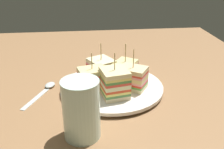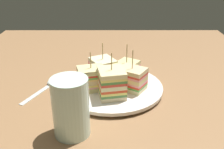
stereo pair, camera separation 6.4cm
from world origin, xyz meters
The scene contains 11 objects.
ground_plane centered at (0.00, 0.00, -0.90)cm, with size 114.41×95.85×1.80cm, color olive.
plate centered at (0.00, 0.00, 0.90)cm, with size 25.50×25.50×1.49cm.
sandwich_wedge_0 centered at (3.50, -3.81, 3.88)cm, with size 8.00×7.59×9.66cm.
sandwich_wedge_1 centered at (4.64, 2.28, 4.09)cm, with size 8.21×7.89×9.61cm.
sandwich_wedge_2 centered at (-1.75, 4.86, 4.25)cm, with size 6.36×7.38×9.50cm.
sandwich_wedge_3 centered at (-5.17, 0.37, 4.76)cm, with size 7.33×6.90×10.54cm.
sandwich_wedge_4 centered at (-1.84, -4.83, 4.22)cm, with size 7.44×7.92×10.02cm.
chip_pile centered at (-0.46, 1.11, 2.24)cm, with size 6.41×5.80×1.97cm.
salad_garnish centered at (9.41, -0.61, 2.10)cm, with size 7.81×7.39×1.51cm.
spoon centered at (2.10, 16.65, 0.39)cm, with size 13.16×7.36×1.00cm.
drinking_glass centered at (-17.17, 7.56, 4.97)cm, with size 6.92×6.92×11.58cm.
Camera 1 is at (-58.08, 6.51, 31.65)cm, focal length 41.99 mm.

